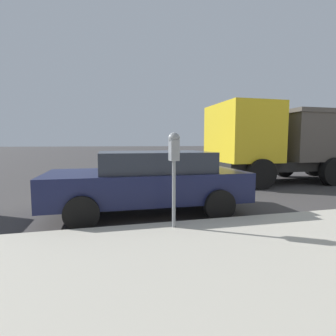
% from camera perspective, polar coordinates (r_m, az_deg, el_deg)
% --- Properties ---
extents(ground_plane, '(220.00, 220.00, 0.00)m').
position_cam_1_polar(ground_plane, '(6.98, -3.49, -7.58)').
color(ground_plane, '#3D3A3A').
extents(parking_meter, '(0.21, 0.19, 1.60)m').
position_cam_1_polar(parking_meter, '(4.33, 1.30, 2.83)').
color(parking_meter, gray).
rests_on(parking_meter, sidewalk).
extents(car_navy, '(2.18, 4.32, 1.38)m').
position_cam_1_polar(car_navy, '(5.93, -4.26, -2.58)').
color(car_navy, '#14193D').
rests_on(car_navy, ground_plane).
extents(dump_truck, '(2.99, 6.77, 3.03)m').
position_cam_1_polar(dump_truck, '(11.87, 25.71, 5.39)').
color(dump_truck, black).
rests_on(dump_truck, ground_plane).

